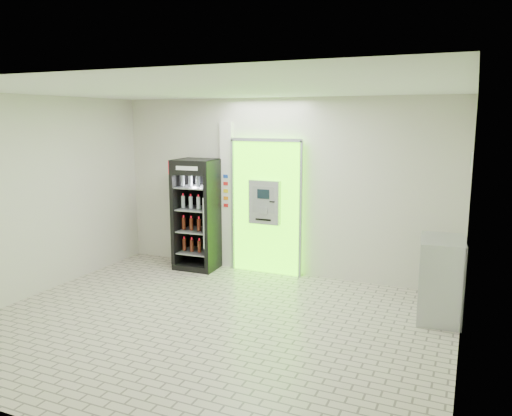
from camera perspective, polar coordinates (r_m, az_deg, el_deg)
The scene contains 7 objects.
ground at distance 6.73m, azimuth -5.24°, elevation -13.11°, with size 6.00×6.00×0.00m, color #BEB09E.
room_shell at distance 6.23m, azimuth -5.52°, elevation 2.64°, with size 6.00×6.00×6.00m.
atm_assembly at distance 8.57m, azimuth 1.24°, elevation 0.23°, with size 1.30×0.24×2.33m.
pillar at distance 8.90m, azimuth -3.32°, elevation 1.44°, with size 0.22×0.11×2.60m.
beverage_cooler at distance 8.94m, azimuth -6.63°, elevation -0.94°, with size 0.77×0.72×1.95m.
steel_cabinet at distance 7.14m, azimuth 20.33°, elevation -7.61°, with size 0.62×0.87×1.10m.
exit_sign at distance 6.81m, azimuth 23.43°, elevation 4.86°, with size 0.02×0.22×0.26m.
Camera 1 is at (3.01, -5.39, 2.66)m, focal length 35.00 mm.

